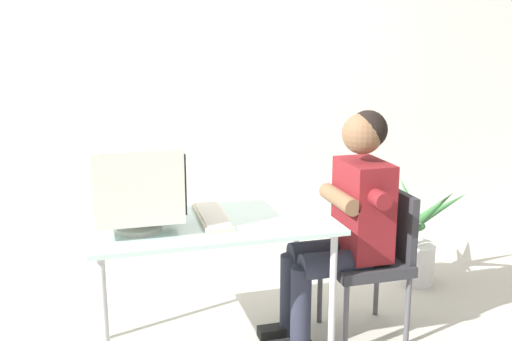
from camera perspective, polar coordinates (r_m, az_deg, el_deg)
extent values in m
cube|color=silver|center=(4.37, -4.29, 10.80)|extent=(8.00, 0.10, 3.00)
cylinder|color=#B7B7BC|center=(2.92, -14.19, -14.34)|extent=(0.04, 0.04, 0.71)
cylinder|color=#B7B7BC|center=(3.13, 7.30, -12.02)|extent=(0.04, 0.04, 0.71)
cylinder|color=#B7B7BC|center=(3.42, -14.52, -10.08)|extent=(0.04, 0.04, 0.71)
cylinder|color=#B7B7BC|center=(3.61, 3.81, -8.43)|extent=(0.04, 0.04, 0.71)
cube|color=silver|center=(3.09, -4.25, -5.02)|extent=(1.24, 0.68, 0.02)
cylinder|color=silver|center=(2.99, -11.13, -5.38)|extent=(0.23, 0.23, 0.02)
cylinder|color=silver|center=(2.98, -11.16, -4.75)|extent=(0.06, 0.06, 0.05)
cube|color=silver|center=(2.93, -11.34, -0.98)|extent=(0.41, 0.34, 0.36)
cube|color=black|center=(2.95, -7.22, -0.71)|extent=(0.01, 0.29, 0.29)
cube|color=beige|center=(3.10, -4.23, -4.44)|extent=(0.15, 0.47, 0.02)
cube|color=beige|center=(3.10, -4.23, -4.15)|extent=(0.13, 0.43, 0.01)
cylinder|color=#4C4C51|center=(3.28, 8.55, -13.86)|extent=(0.03, 0.03, 0.40)
cylinder|color=#4C4C51|center=(3.43, 14.26, -12.83)|extent=(0.03, 0.03, 0.40)
cylinder|color=#4C4C51|center=(3.58, 6.11, -11.35)|extent=(0.03, 0.03, 0.40)
cylinder|color=#4C4C51|center=(3.72, 11.43, -10.55)|extent=(0.03, 0.03, 0.40)
cube|color=#2D2D33|center=(3.41, 10.24, -8.62)|extent=(0.42, 0.42, 0.06)
cube|color=#2D2D33|center=(3.42, 13.31, -4.86)|extent=(0.04, 0.38, 0.37)
cube|color=maroon|center=(3.29, 10.15, -3.60)|extent=(0.22, 0.35, 0.53)
sphere|color=brown|center=(3.19, 10.13, 3.47)|extent=(0.22, 0.22, 0.22)
sphere|color=black|center=(3.20, 10.63, 3.84)|extent=(0.21, 0.21, 0.21)
cylinder|color=#262838|center=(3.23, 7.58, -8.82)|extent=(0.38, 0.14, 0.14)
cylinder|color=#262838|center=(3.38, 6.37, -7.73)|extent=(0.38, 0.14, 0.14)
cylinder|color=#262838|center=(3.26, 4.29, -13.11)|extent=(0.11, 0.11, 0.48)
cylinder|color=#262838|center=(3.41, 3.23, -11.83)|extent=(0.11, 0.11, 0.48)
cube|color=black|center=(3.49, 2.22, -15.06)|extent=(0.24, 0.09, 0.06)
cylinder|color=maroon|center=(3.08, 11.58, -2.63)|extent=(0.09, 0.14, 0.09)
cylinder|color=maroon|center=(3.44, 8.44, -0.83)|extent=(0.09, 0.14, 0.09)
cylinder|color=brown|center=(3.22, 7.95, -2.70)|extent=(0.09, 0.35, 0.09)
cylinder|color=silver|center=(4.26, 14.79, -8.50)|extent=(0.28, 0.28, 0.27)
cylinder|color=brown|center=(4.19, 14.97, -5.79)|extent=(0.04, 0.04, 0.15)
cone|color=#376E3A|center=(4.23, 17.03, -3.58)|extent=(0.45, 0.08, 0.26)
cone|color=#376E3A|center=(4.27, 14.43, -2.90)|extent=(0.14, 0.42, 0.33)
cone|color=#376E3A|center=(4.13, 13.32, -2.98)|extent=(0.34, 0.27, 0.40)
cone|color=#376E3A|center=(4.00, 14.10, -4.31)|extent=(0.38, 0.34, 0.31)
cone|color=#376E3A|center=(4.04, 16.49, -3.61)|extent=(0.16, 0.38, 0.38)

